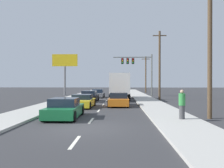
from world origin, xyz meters
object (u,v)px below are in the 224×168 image
object	(u,v)px
car_green	(65,109)
traffic_signal_mast	(134,64)
utility_pole_mid	(160,64)
roadside_billboard	(65,65)
utility_pole_far	(146,74)
car_orange	(119,100)
car_gray	(98,94)
car_black	(89,97)
car_yellow	(82,101)
pedestrian_near_corner	(182,104)
utility_pole_near	(210,49)
box_truck	(120,85)

from	to	relation	value
car_green	traffic_signal_mast	size ratio (longest dim) A/B	0.61
utility_pole_mid	roadside_billboard	bearing A→B (deg)	145.53
utility_pole_far	utility_pole_mid	bearing A→B (deg)	-91.24
car_orange	roadside_billboard	bearing A→B (deg)	117.20
car_orange	roadside_billboard	xyz separation A→B (m)	(-9.70, 18.87, 4.71)
car_gray	utility_pole_mid	size ratio (longest dim) A/B	0.45
utility_pole_mid	car_black	bearing A→B (deg)	-160.10
car_gray	car_black	distance (m)	7.16
utility_pole_mid	roadside_billboard	distance (m)	18.27
car_gray	utility_pole_mid	bearing A→B (deg)	-24.80
car_green	car_orange	size ratio (longest dim) A/B	0.98
car_yellow	traffic_signal_mast	bearing A→B (deg)	71.94
traffic_signal_mast	pedestrian_near_corner	bearing A→B (deg)	-87.23
car_black	traffic_signal_mast	distance (m)	13.55
traffic_signal_mast	utility_pole_near	bearing A→B (deg)	-82.41
utility_pole_mid	roadside_billboard	world-z (taller)	utility_pole_mid
box_truck	traffic_signal_mast	bearing A→B (deg)	74.12
traffic_signal_mast	car_orange	bearing A→B (deg)	-98.64
box_truck	utility_pole_near	xyz separation A→B (m)	(5.65, -15.74, 2.36)
utility_pole_near	roadside_billboard	distance (m)	30.77
car_gray	car_green	distance (m)	20.21
traffic_signal_mast	roadside_billboard	distance (m)	12.43
car_green	utility_pole_far	size ratio (longest dim) A/B	0.53
traffic_signal_mast	utility_pole_far	bearing A→B (deg)	75.40
car_orange	pedestrian_near_corner	xyz separation A→B (m)	(3.73, -8.83, 0.40)
utility_pole_far	car_gray	bearing A→B (deg)	-118.31
car_green	box_truck	size ratio (longest dim) A/B	0.47
box_truck	roadside_billboard	bearing A→B (deg)	132.02
traffic_signal_mast	utility_pole_near	size ratio (longest dim) A/B	0.83
box_truck	car_orange	world-z (taller)	box_truck
car_orange	utility_pole_mid	world-z (taller)	utility_pole_mid
utility_pole_mid	pedestrian_near_corner	distance (m)	17.83
roadside_billboard	car_orange	bearing A→B (deg)	-62.80
box_truck	utility_pole_mid	distance (m)	5.94
box_truck	car_orange	bearing A→B (deg)	-90.66
car_gray	roadside_billboard	size ratio (longest dim) A/B	0.55
car_gray	car_green	xyz separation A→B (m)	(-0.23, -20.21, 0.01)
traffic_signal_mast	car_black	bearing A→B (deg)	-118.33
utility_pole_near	roadside_billboard	bearing A→B (deg)	120.12
car_orange	roadside_billboard	world-z (taller)	roadside_billboard
car_green	traffic_signal_mast	world-z (taller)	traffic_signal_mast
pedestrian_near_corner	car_green	bearing A→B (deg)	171.21
utility_pole_near	pedestrian_near_corner	size ratio (longest dim) A/B	4.93
car_black	roadside_billboard	size ratio (longest dim) A/B	0.59
car_orange	traffic_signal_mast	world-z (taller)	traffic_signal_mast
box_truck	traffic_signal_mast	size ratio (longest dim) A/B	1.28
car_green	box_truck	bearing A→B (deg)	77.47
traffic_signal_mast	utility_pole_near	xyz separation A→B (m)	(3.23, -24.24, -0.99)
box_truck	utility_pole_mid	bearing A→B (deg)	5.75
pedestrian_near_corner	utility_pole_far	bearing A→B (deg)	86.88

